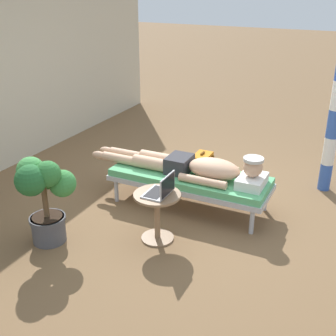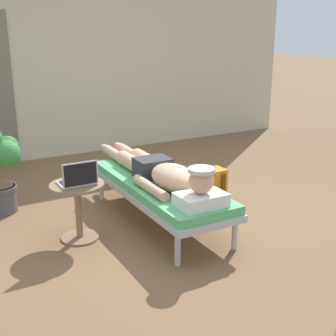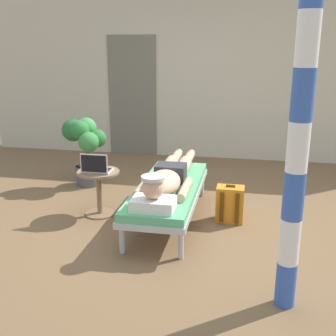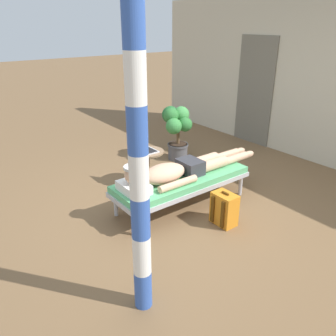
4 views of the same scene
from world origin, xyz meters
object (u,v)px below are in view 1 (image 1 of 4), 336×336
Objects in this scene: lounge_chair at (190,179)px; laptop at (162,190)px; backpack at (202,168)px; potted_plant at (44,191)px; side_table at (157,209)px; person_reclining at (195,167)px.

lounge_chair is 0.84m from laptop.
potted_plant reaches higher than backpack.
potted_plant is (-0.53, 0.97, 0.23)m from side_table.
laptop is at bearing -177.13° from lounge_chair.
potted_plant is at bearing 117.56° from laptop.
lounge_chair is at bearing -36.22° from potted_plant.
person_reclining is at bearing -1.63° from laptop.
side_table is 1.13m from potted_plant.
person_reclining is 0.81m from laptop.
potted_plant is (-2.02, 0.87, 0.39)m from backpack.
person_reclining is (0.00, -0.06, 0.17)m from lounge_chair.
person_reclining reaches higher than lounge_chair.
person_reclining is 4.15× the size of side_table.
laptop is at bearing 178.37° from person_reclining.
backpack is (1.48, 0.10, -0.16)m from side_table.
backpack is (0.67, 0.11, -0.15)m from lounge_chair.
person_reclining is 7.00× the size of laptop.
backpack is at bearing 5.87° from laptop.
side_table is at bearing 179.25° from lounge_chair.
laptop is at bearing -174.13° from backpack.
person_reclining reaches higher than backpack.
backpack is at bearing 3.90° from side_table.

